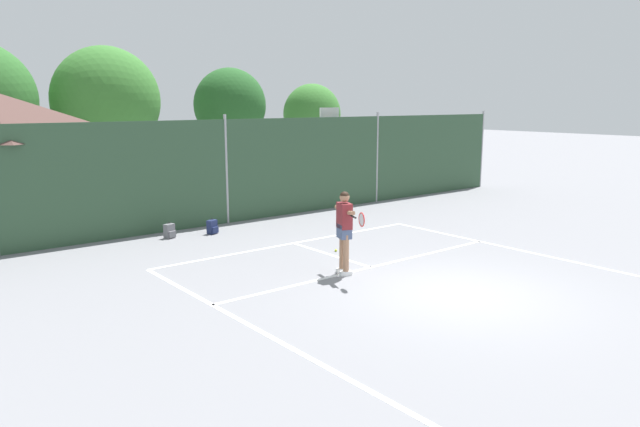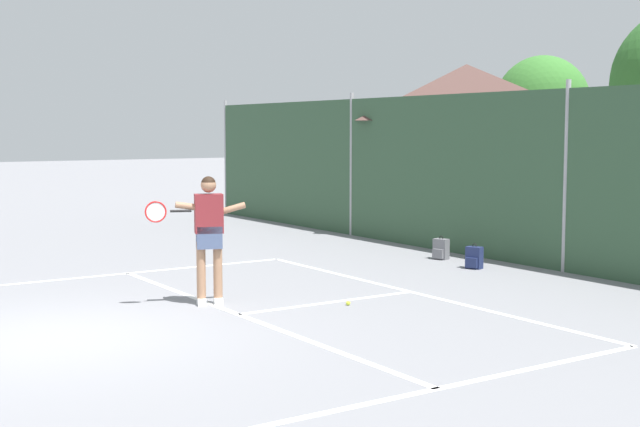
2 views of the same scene
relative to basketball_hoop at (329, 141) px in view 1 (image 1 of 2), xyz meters
name	(u,v)px [view 1 (image 1 of 2)]	position (x,y,z in m)	size (l,w,h in m)	color
ground_plane	(457,294)	(-5.18, -10.27, -2.31)	(120.00, 120.00, 0.00)	gray
court_markings	(432,286)	(-5.18, -9.62, -2.31)	(8.30, 11.10, 0.01)	white
chainlink_fence	(226,172)	(-5.18, -1.27, -0.69)	(26.09, 0.09, 3.39)	#2D4C33
basketball_hoop	(329,141)	(0.00, 0.00, 0.00)	(0.90, 0.67, 3.55)	#9E9EA3
treeline_backdrop	(99,105)	(-5.31, 9.62, 1.33)	(25.83, 4.30, 6.21)	brown
tennis_player	(345,225)	(-6.02, -7.83, -1.20)	(0.47, 1.40, 1.85)	silver
tennis_ball	(336,250)	(-4.87, -6.18, -2.28)	(0.07, 0.07, 0.07)	#CCE033
backpack_grey	(170,231)	(-7.52, -2.10, -2.12)	(0.32, 0.30, 0.46)	slate
backpack_navy	(212,227)	(-6.32, -2.36, -2.12)	(0.33, 0.31, 0.46)	navy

